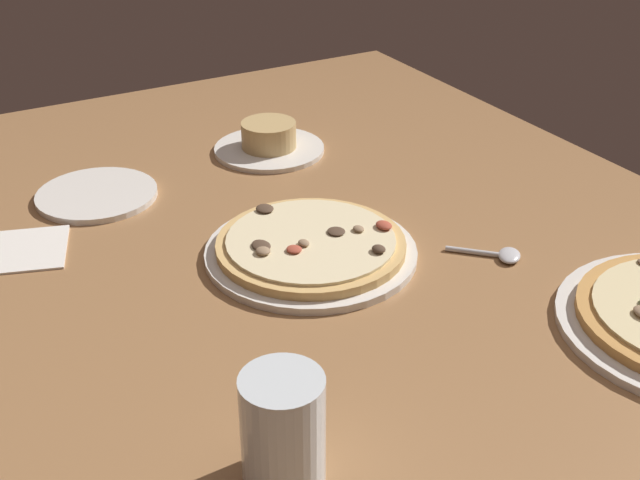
{
  "coord_description": "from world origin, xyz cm",
  "views": [
    {
      "loc": [
        76.67,
        -44.17,
        57.96
      ],
      "look_at": [
        -1.62,
        -0.43,
        7.0
      ],
      "focal_mm": 46.21,
      "sensor_mm": 36.0,
      "label": 1
    }
  ],
  "objects": [
    {
      "name": "side_plate",
      "position": [
        -33.14,
        -20.15,
        4.45
      ],
      "size": [
        17.48,
        17.48,
        0.9
      ],
      "primitive_type": "cylinder",
      "color": "silver",
      "rests_on": "dining_table"
    },
    {
      "name": "spoon",
      "position": [
        9.02,
        20.1,
        4.46
      ],
      "size": [
        8.29,
        8.48,
        1.0
      ],
      "color": "silver",
      "rests_on": "dining_table"
    },
    {
      "name": "ramekin_on_saucer",
      "position": [
        -35.99,
        9.25,
        5.82
      ],
      "size": [
        17.97,
        17.97,
        5.02
      ],
      "color": "silver",
      "rests_on": "dining_table"
    },
    {
      "name": "water_glass",
      "position": [
        29.06,
        -21.18,
        8.62
      ],
      "size": [
        7.34,
        7.34,
        10.82
      ],
      "color": "silver",
      "rests_on": "dining_table"
    },
    {
      "name": "pizza_main",
      "position": [
        -3.25,
        -0.85,
        5.22
      ],
      "size": [
        27.25,
        27.25,
        3.37
      ],
      "color": "silver",
      "rests_on": "dining_table"
    },
    {
      "name": "dining_table",
      "position": [
        0.0,
        0.0,
        2.0
      ],
      "size": [
        150.0,
        110.0,
        4.0
      ],
      "primitive_type": "cube",
      "color": "#996B42",
      "rests_on": "ground"
    }
  ]
}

